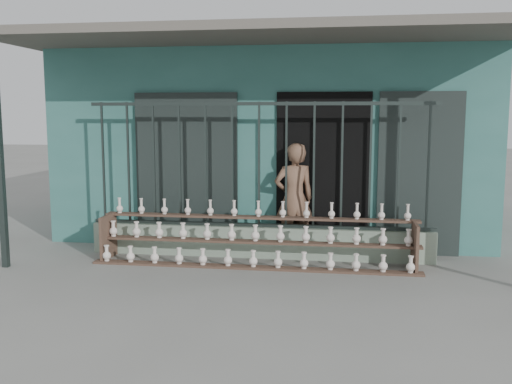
# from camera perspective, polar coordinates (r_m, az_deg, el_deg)

# --- Properties ---
(ground) EXTENTS (60.00, 60.00, 0.00)m
(ground) POSITION_cam_1_polar(r_m,az_deg,el_deg) (7.16, -1.18, -9.04)
(ground) COLOR slate
(workshop_building) EXTENTS (7.40, 6.60, 3.21)m
(workshop_building) POSITION_cam_1_polar(r_m,az_deg,el_deg) (11.06, 2.48, 5.43)
(workshop_building) COLOR #316962
(workshop_building) RESTS_ON ground
(parapet_wall) EXTENTS (5.00, 0.20, 0.45)m
(parapet_wall) POSITION_cam_1_polar(r_m,az_deg,el_deg) (8.35, 0.30, -5.00)
(parapet_wall) COLOR gray
(parapet_wall) RESTS_ON ground
(security_fence) EXTENTS (5.00, 0.04, 1.80)m
(security_fence) POSITION_cam_1_polar(r_m,az_deg,el_deg) (8.17, 0.31, 2.71)
(security_fence) COLOR #283330
(security_fence) RESTS_ON parapet_wall
(shelf_rack) EXTENTS (4.50, 0.68, 0.85)m
(shelf_rack) POSITION_cam_1_polar(r_m,az_deg,el_deg) (7.91, -0.06, -4.69)
(shelf_rack) COLOR brown
(shelf_rack) RESTS_ON ground
(elderly_woman) EXTENTS (0.71, 0.59, 1.66)m
(elderly_woman) POSITION_cam_1_polar(r_m,az_deg,el_deg) (8.49, 3.82, -0.66)
(elderly_woman) COLOR brown
(elderly_woman) RESTS_ON ground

